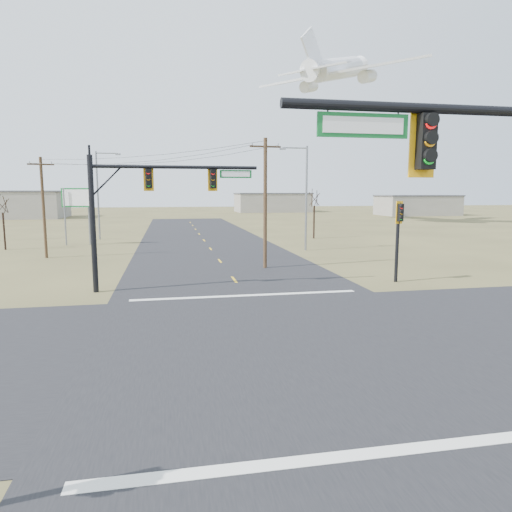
{
  "coord_description": "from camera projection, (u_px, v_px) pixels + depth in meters",
  "views": [
    {
      "loc": [
        -3.98,
        -15.73,
        5.43
      ],
      "look_at": [
        -0.74,
        1.0,
        3.05
      ],
      "focal_mm": 32.0,
      "sensor_mm": 36.0,
      "label": 1
    }
  ],
  "objects": [
    {
      "name": "bare_tree_a",
      "position": [
        2.0,
        204.0,
        42.92
      ],
      "size": [
        2.31,
        2.31,
        5.55
      ],
      "rotation": [
        0.0,
        0.0,
        -0.02
      ],
      "color": "black",
      "rests_on": "ground"
    },
    {
      "name": "jet_airliner",
      "position": [
        337.0,
        69.0,
        76.92
      ],
      "size": [
        29.7,
        29.52,
        13.95
      ],
      "rotation": [
        0.0,
        -0.26,
        0.7
      ],
      "color": "white"
    },
    {
      "name": "streetlight_a",
      "position": [
        304.0,
        192.0,
        42.37
      ],
      "size": [
        2.71,
        0.42,
        9.66
      ],
      "rotation": [
        0.0,
        0.0,
        -0.37
      ],
      "color": "slate",
      "rests_on": "ground"
    },
    {
      "name": "utility_pole_near",
      "position": [
        265.0,
        201.0,
        32.35
      ],
      "size": [
        2.25,
        0.32,
        9.2
      ],
      "rotation": [
        0.0,
        0.0,
        0.09
      ],
      "color": "#4B3320",
      "rests_on": "ground"
    },
    {
      "name": "streetlight_c",
      "position": [
        100.0,
        190.0,
        52.54
      ],
      "size": [
        2.82,
        0.39,
        10.08
      ],
      "rotation": [
        0.0,
        0.0,
        -0.28
      ],
      "color": "slate",
      "rests_on": "ground"
    },
    {
      "name": "road_ns",
      "position": [
        281.0,
        341.0,
        16.79
      ],
      "size": [
        14.0,
        160.0,
        0.02
      ],
      "primitive_type": "cube",
      "color": "black",
      "rests_on": "ground"
    },
    {
      "name": "utility_pole_far",
      "position": [
        43.0,
        206.0,
        37.56
      ],
      "size": [
        2.01,
        0.54,
        8.3
      ],
      "rotation": [
        0.0,
        0.0,
        0.21
      ],
      "color": "#4B3320",
      "rests_on": "ground"
    },
    {
      "name": "warehouse_right",
      "position": [
        417.0,
        206.0,
        109.48
      ],
      "size": [
        18.0,
        10.0,
        4.5
      ],
      "primitive_type": "cube",
      "color": "gray",
      "rests_on": "ground"
    },
    {
      "name": "highway_sign",
      "position": [
        76.0,
        205.0,
        46.87
      ],
      "size": [
        3.04,
        0.94,
        5.88
      ],
      "rotation": [
        0.0,
        0.0,
        -0.28
      ],
      "color": "slate",
      "rests_on": "ground"
    },
    {
      "name": "stop_bar_near",
      "position": [
        368.0,
        454.0,
        9.5
      ],
      "size": [
        12.0,
        0.4,
        0.01
      ],
      "primitive_type": "cube",
      "color": "silver",
      "rests_on": "road_ns"
    },
    {
      "name": "road_ew",
      "position": [
        281.0,
        341.0,
        16.79
      ],
      "size": [
        160.0,
        14.0,
        0.02
      ],
      "primitive_type": "cube",
      "color": "black",
      "rests_on": "ground"
    },
    {
      "name": "stop_bar_far",
      "position": [
        246.0,
        295.0,
        24.08
      ],
      "size": [
        12.0,
        0.4,
        0.01
      ],
      "primitive_type": "cube",
      "color": "silver",
      "rests_on": "road_ns"
    },
    {
      "name": "ground",
      "position": [
        281.0,
        341.0,
        16.79
      ],
      "size": [
        320.0,
        320.0,
        0.0
      ],
      "primitive_type": "plane",
      "color": "brown",
      "rests_on": "ground"
    },
    {
      "name": "pedestal_signal_ne",
      "position": [
        399.0,
        225.0,
        27.31
      ],
      "size": [
        0.67,
        0.59,
        4.94
      ],
      "rotation": [
        0.0,
        0.0,
        0.37
      ],
      "color": "black",
      "rests_on": "ground"
    },
    {
      "name": "bare_tree_c",
      "position": [
        314.0,
        197.0,
        53.58
      ],
      "size": [
        3.43,
        3.43,
        6.18
      ],
      "rotation": [
        0.0,
        0.0,
        -0.4
      ],
      "color": "black",
      "rests_on": "ground"
    },
    {
      "name": "mast_arm_far",
      "position": [
        147.0,
        194.0,
        24.86
      ],
      "size": [
        9.14,
        0.51,
        7.4
      ],
      "rotation": [
        0.0,
        0.0,
        0.22
      ],
      "color": "black",
      "rests_on": "ground"
    },
    {
      "name": "warehouse_mid",
      "position": [
        272.0,
        203.0,
        128.11
      ],
      "size": [
        20.0,
        12.0,
        5.0
      ],
      "primitive_type": "cube",
      "color": "gray",
      "rests_on": "ground"
    }
  ]
}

